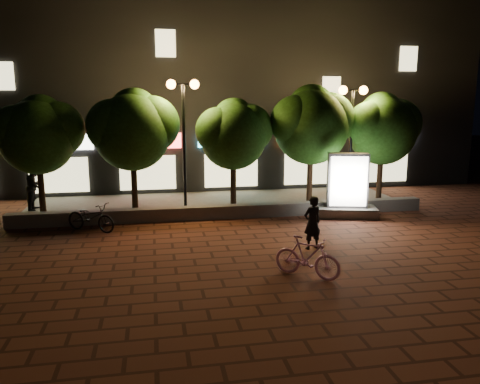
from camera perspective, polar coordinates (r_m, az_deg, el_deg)
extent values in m
plane|color=#572A1B|center=(14.46, 0.85, -7.02)|extent=(80.00, 80.00, 0.00)
cube|color=slate|center=(18.19, -1.62, -2.39)|extent=(16.00, 0.45, 0.50)
cube|color=slate|center=(20.65, -2.69, -1.36)|extent=(16.00, 5.00, 0.08)
cube|color=black|center=(26.61, -4.73, 12.18)|extent=(28.00, 8.00, 10.00)
cube|color=silver|center=(22.90, -21.34, 5.62)|extent=(3.20, 0.12, 0.70)
cube|color=beige|center=(23.07, -21.08, 1.91)|extent=(2.60, 0.10, 1.60)
cube|color=#FF4138|center=(22.50, -11.24, 6.08)|extent=(3.20, 0.12, 0.70)
cube|color=beige|center=(22.67, -11.10, 2.30)|extent=(2.60, 0.10, 1.60)
cube|color=#44E0F3|center=(22.80, -1.08, 6.35)|extent=(3.20, 0.12, 0.70)
cube|color=beige|center=(22.97, -1.07, 2.62)|extent=(2.60, 0.10, 1.60)
cube|color=#F05308|center=(23.78, 8.54, 6.43)|extent=(3.20, 0.12, 0.70)
cube|color=beige|center=(23.94, 8.43, 2.85)|extent=(2.60, 0.10, 1.60)
cube|color=white|center=(25.36, 17.17, 6.35)|extent=(3.20, 0.12, 0.70)
cube|color=beige|center=(25.51, 16.98, 3.00)|extent=(2.60, 0.10, 1.60)
cube|color=beige|center=(23.30, -26.80, 12.43)|extent=(0.90, 0.10, 1.20)
cube|color=beige|center=(22.56, -9.02, 17.37)|extent=(0.90, 0.10, 1.20)
cube|color=beige|center=(24.05, 11.01, 12.13)|extent=(0.90, 0.10, 1.20)
cube|color=beige|center=(25.84, 19.72, 14.95)|extent=(0.90, 0.10, 1.20)
cylinder|color=black|center=(19.64, -22.93, 0.58)|extent=(0.24, 0.24, 2.25)
sphere|color=#265E1B|center=(19.41, -23.36, 6.08)|extent=(2.80, 2.80, 2.80)
sphere|color=#265E1B|center=(19.44, -21.27, 7.13)|extent=(2.10, 2.10, 2.10)
sphere|color=#265E1B|center=(19.39, -25.34, 6.67)|extent=(1.96, 1.96, 1.96)
sphere|color=#265E1B|center=(19.69, -23.01, 8.22)|extent=(1.82, 1.82, 1.82)
cylinder|color=black|center=(19.17, -12.69, 1.09)|extent=(0.24, 0.24, 2.34)
sphere|color=#265E1B|center=(18.93, -12.95, 7.05)|extent=(3.00, 3.00, 3.00)
sphere|color=#265E1B|center=(19.10, -10.69, 8.07)|extent=(2.25, 2.25, 2.25)
sphere|color=#265E1B|center=(18.81, -15.07, 7.69)|extent=(2.10, 2.10, 2.10)
sphere|color=#265E1B|center=(19.24, -12.70, 9.36)|extent=(1.95, 1.95, 1.95)
cylinder|color=black|center=(19.43, -0.81, 1.30)|extent=(0.24, 0.24, 2.21)
sphere|color=#265E1B|center=(19.20, -0.83, 6.73)|extent=(2.70, 2.70, 2.70)
sphere|color=#265E1B|center=(19.50, 1.04, 7.68)|extent=(2.03, 2.03, 2.02)
sphere|color=#265E1B|center=(18.94, -2.58, 7.42)|extent=(1.89, 1.89, 1.89)
sphere|color=#265E1B|center=(19.52, -0.72, 8.79)|extent=(1.76, 1.76, 1.76)
cylinder|color=black|center=(20.22, 8.45, 1.89)|extent=(0.24, 0.24, 2.43)
sphere|color=#265E1B|center=(19.99, 8.62, 7.75)|extent=(3.10, 3.10, 3.10)
sphere|color=#265E1B|center=(20.43, 10.54, 8.60)|extent=(2.33, 2.33, 2.33)
sphere|color=#265E1B|center=(19.62, 6.84, 8.46)|extent=(2.17, 2.17, 2.17)
sphere|color=#265E1B|center=(20.33, 8.63, 9.99)|extent=(2.01, 2.02, 2.02)
cylinder|color=black|center=(21.47, 16.56, 1.90)|extent=(0.24, 0.24, 2.29)
sphere|color=#265E1B|center=(21.26, 16.85, 7.08)|extent=(2.90, 2.90, 2.90)
sphere|color=#265E1B|center=(21.76, 18.37, 7.87)|extent=(2.18, 2.17, 2.17)
sphere|color=#265E1B|center=(20.82, 15.47, 7.77)|extent=(2.03, 2.03, 2.03)
sphere|color=#265E1B|center=(21.59, 16.77, 9.07)|extent=(1.89, 1.88, 1.88)
cylinder|color=black|center=(18.81, -6.76, 5.19)|extent=(0.12, 0.12, 5.00)
cylinder|color=black|center=(18.72, -6.94, 12.82)|extent=(0.90, 0.08, 0.08)
sphere|color=#F7913D|center=(18.70, -8.35, 12.79)|extent=(0.36, 0.36, 0.36)
sphere|color=#F7913D|center=(18.75, -5.54, 12.85)|extent=(0.36, 0.36, 0.36)
cylinder|color=black|center=(20.50, 13.25, 5.18)|extent=(0.12, 0.12, 4.80)
cylinder|color=black|center=(20.40, 13.55, 11.90)|extent=(0.90, 0.08, 0.08)
sphere|color=#F7913D|center=(20.22, 12.36, 11.96)|extent=(0.36, 0.36, 0.36)
sphere|color=#F7913D|center=(20.58, 14.72, 11.83)|extent=(0.36, 0.36, 0.36)
cube|color=slate|center=(18.90, 12.73, -2.33)|extent=(2.51, 1.69, 0.38)
cube|color=#4C4C51|center=(18.66, 12.90, 1.39)|extent=(1.62, 0.89, 2.11)
cube|color=white|center=(18.39, 13.03, 1.25)|extent=(1.35, 0.38, 1.92)
cube|color=white|center=(18.93, 12.77, 1.54)|extent=(1.35, 0.38, 1.92)
imported|color=#DE8FC2|center=(12.31, 8.15, -7.81)|extent=(1.68, 1.54, 1.07)
imported|color=black|center=(14.52, 8.76, -3.70)|extent=(0.68, 0.54, 1.65)
imported|color=black|center=(17.10, -17.62, -2.91)|extent=(2.00, 1.60, 1.02)
imported|color=black|center=(20.84, -23.60, 0.61)|extent=(0.81, 0.99, 1.90)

